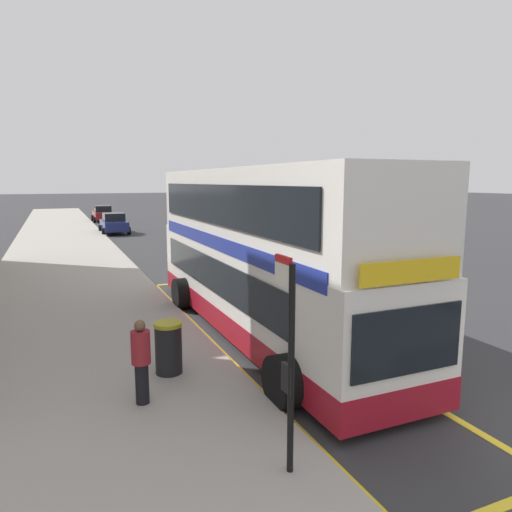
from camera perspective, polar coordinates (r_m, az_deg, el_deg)
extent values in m
plane|color=#333335|center=(36.46, -11.59, 2.54)|extent=(260.00, 260.00, 0.00)
cube|color=#A39E93|center=(35.69, -22.65, 1.99)|extent=(6.00, 76.00, 0.14)
cube|color=white|center=(12.57, 0.45, -3.41)|extent=(2.41, 11.46, 2.30)
cube|color=white|center=(12.29, 0.47, 6.19)|extent=(2.39, 11.23, 1.90)
cube|color=maroon|center=(12.79, 0.45, -7.13)|extent=(2.43, 11.48, 0.60)
cube|color=navy|center=(12.37, 0.46, 1.89)|extent=(2.44, 10.54, 0.36)
cube|color=black|center=(12.45, -5.46, -2.17)|extent=(0.04, 9.17, 0.90)
cube|color=black|center=(11.84, -5.00, 6.29)|extent=(0.04, 10.08, 1.00)
cube|color=black|center=(7.80, 18.12, -9.88)|extent=(2.12, 0.04, 1.10)
cube|color=yellow|center=(7.52, 18.54, -1.78)|extent=(1.93, 0.04, 0.36)
cylinder|color=black|center=(8.76, 3.76, -15.02)|extent=(0.56, 1.00, 1.00)
cylinder|color=black|center=(10.13, 17.22, -12.00)|extent=(0.56, 1.00, 1.00)
cylinder|color=black|center=(15.26, -8.87, -4.54)|extent=(0.56, 1.00, 1.00)
cylinder|color=black|center=(16.08, 0.11, -3.72)|extent=(0.56, 1.00, 1.00)
cube|color=yellow|center=(12.13, -5.34, -10.54)|extent=(0.16, 14.61, 0.01)
cube|color=yellow|center=(13.15, 5.91, -8.96)|extent=(0.16, 14.61, 0.01)
cube|color=yellow|center=(7.31, 27.09, -25.87)|extent=(2.83, 0.16, 0.01)
cube|color=yellow|center=(19.17, -8.31, -3.23)|extent=(2.83, 0.16, 0.01)
cylinder|color=black|center=(6.39, 4.31, -13.87)|extent=(0.09, 0.09, 2.89)
cube|color=silver|center=(6.23, 3.36, -2.24)|extent=(0.05, 0.42, 0.30)
cube|color=red|center=(6.20, 3.38, -0.43)|extent=(0.05, 0.42, 0.10)
cube|color=black|center=(6.53, 3.87, -14.76)|extent=(0.06, 0.28, 0.40)
cube|color=slate|center=(27.61, 3.36, 2.02)|extent=(1.76, 4.20, 0.72)
cube|color=black|center=(27.45, 3.46, 3.36)|extent=(1.52, 1.90, 0.60)
cylinder|color=black|center=(28.43, 0.48, 1.50)|extent=(0.22, 0.60, 0.60)
cylinder|color=black|center=(29.23, 3.83, 1.70)|extent=(0.22, 0.60, 0.60)
cylinder|color=black|center=(26.09, 2.80, 0.80)|extent=(0.22, 0.60, 0.60)
cylinder|color=black|center=(26.97, 6.37, 1.03)|extent=(0.22, 0.60, 0.60)
cube|color=maroon|center=(50.06, -18.21, 4.78)|extent=(1.76, 4.20, 0.72)
cube|color=black|center=(49.92, -18.24, 5.52)|extent=(1.52, 1.90, 0.60)
cylinder|color=black|center=(51.31, -19.37, 4.41)|extent=(0.22, 0.60, 0.60)
cylinder|color=black|center=(51.48, -17.29, 4.53)|extent=(0.22, 0.60, 0.60)
cylinder|color=black|center=(48.72, -19.14, 4.20)|extent=(0.22, 0.60, 0.60)
cylinder|color=black|center=(48.89, -16.95, 4.32)|extent=(0.22, 0.60, 0.60)
cube|color=navy|center=(38.30, -16.97, 3.63)|extent=(1.76, 4.20, 0.72)
cube|color=black|center=(38.15, -17.00, 4.60)|extent=(1.52, 1.90, 0.60)
cylinder|color=black|center=(39.53, -18.51, 3.19)|extent=(0.22, 0.60, 0.60)
cylinder|color=black|center=(39.74, -15.83, 3.34)|extent=(0.22, 0.60, 0.60)
cylinder|color=black|center=(36.95, -18.15, 2.82)|extent=(0.22, 0.60, 0.60)
cylinder|color=black|center=(37.17, -15.28, 2.99)|extent=(0.22, 0.60, 0.60)
cylinder|color=black|center=(8.87, -13.75, -14.86)|extent=(0.24, 0.24, 0.75)
cylinder|color=maroon|center=(8.62, -13.92, -10.78)|extent=(0.34, 0.34, 0.59)
sphere|color=brown|center=(8.49, -14.03, -8.26)|extent=(0.20, 0.20, 0.20)
cylinder|color=black|center=(9.99, -10.64, -11.18)|extent=(0.55, 0.55, 1.00)
cylinder|color=#A5991E|center=(9.82, -10.73, -8.22)|extent=(0.58, 0.58, 0.08)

